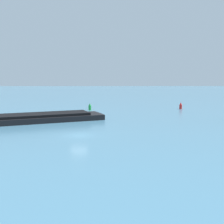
{
  "coord_description": "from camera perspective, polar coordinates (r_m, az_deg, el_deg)",
  "views": [
    {
      "loc": [
        4.58,
        -41.06,
        8.86
      ],
      "look_at": [
        5.13,
        17.8,
        1.2
      ],
      "focal_mm": 44.87,
      "sensor_mm": 36.0,
      "label": 1
    }
  ],
  "objects": [
    {
      "name": "channel_buoy_green",
      "position": [
        72.66,
        -4.54,
        1.03
      ],
      "size": [
        0.7,
        0.7,
        1.9
      ],
      "color": "green",
      "rests_on": "ground"
    },
    {
      "name": "cargo_barge",
      "position": [
        55.97,
        -17.49,
        -1.12
      ],
      "size": [
        29.26,
        16.64,
        5.65
      ],
      "color": "black",
      "rests_on": "ground"
    },
    {
      "name": "channel_buoy_red",
      "position": [
        76.96,
        13.82,
        1.19
      ],
      "size": [
        0.7,
        0.7,
        1.9
      ],
      "color": "red",
      "rests_on": "ground"
    },
    {
      "name": "ground_plane",
      "position": [
        42.26,
        -6.77,
        -4.74
      ],
      "size": [
        400.0,
        400.0,
        0.0
      ],
      "primitive_type": "plane",
      "color": "teal"
    }
  ]
}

